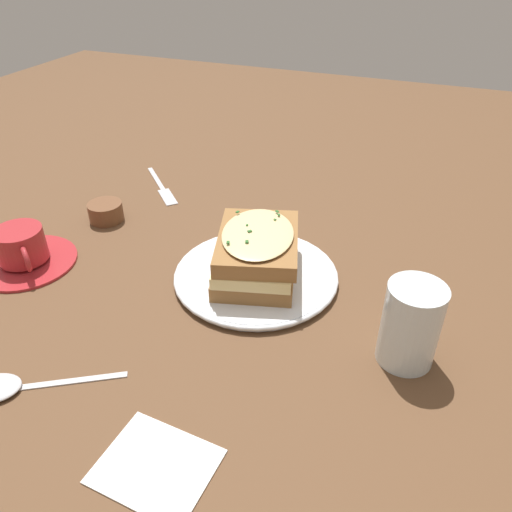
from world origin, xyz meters
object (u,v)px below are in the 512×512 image
spoon (2,388)px  condiment_pot (106,212)px  fork (163,189)px  sandwich (257,253)px  water_glass (411,325)px  napkin (156,466)px  teacup_with_saucer (23,251)px  dinner_plate (256,275)px

spoon → condiment_pot: bearing=-13.1°
fork → sandwich: bearing=98.7°
sandwich → water_glass: 0.24m
napkin → condiment_pot: condiment_pot is taller
teacup_with_saucer → spoon: bearing=-15.6°
napkin → spoon: bearing=-5.1°
water_glass → condiment_pot: 0.56m
sandwich → condiment_pot: (0.31, -0.07, -0.03)m
water_glass → condiment_pot: water_glass is taller
sandwich → napkin: 0.32m
teacup_with_saucer → napkin: teacup_with_saucer is taller
teacup_with_saucer → fork: size_ratio=1.11×
dinner_plate → fork: (0.28, -0.21, -0.01)m
fork → napkin: 0.61m
teacup_with_saucer → fork: teacup_with_saucer is taller
sandwich → teacup_with_saucer: size_ratio=1.17×
dinner_plate → sandwich: size_ratio=1.35×
napkin → condiment_pot: size_ratio=1.84×
dinner_plate → napkin: (-0.02, 0.32, -0.01)m
teacup_with_saucer → spoon: teacup_with_saucer is taller
teacup_with_saucer → condiment_pot: size_ratio=2.56×
water_glass → napkin: (0.20, 0.24, -0.05)m
water_glass → napkin: water_glass is taller
napkin → teacup_with_saucer: bearing=-31.8°
dinner_plate → condiment_pot: bearing=-12.2°
sandwich → condiment_pot: bearing=-12.0°
dinner_plate → spoon: size_ratio=1.45×
dinner_plate → spoon: 0.36m
dinner_plate → spoon: (0.19, 0.30, -0.00)m
spoon → napkin: 0.21m
napkin → fork: bearing=-60.4°
sandwich → water_glass: water_glass is taller
dinner_plate → fork: 0.35m
napkin → water_glass: bearing=-130.6°
fork → spoon: bearing=54.9°
dinner_plate → sandwich: sandwich is taller
teacup_with_saucer → dinner_plate: bearing=52.5°
fork → napkin: size_ratio=1.26×
sandwich → spoon: (0.19, 0.30, -0.04)m
water_glass → condiment_pot: size_ratio=1.78×
teacup_with_saucer → fork: bearing=114.6°
sandwich → napkin: (-0.02, 0.32, -0.05)m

